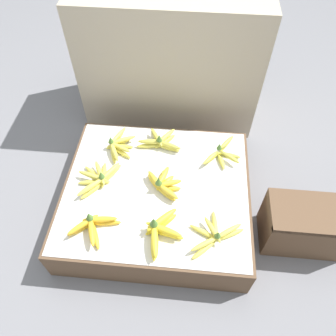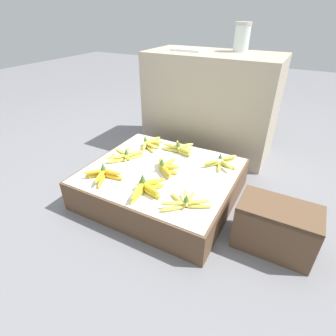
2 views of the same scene
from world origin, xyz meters
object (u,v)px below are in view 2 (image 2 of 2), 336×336
at_px(wooden_crate, 275,227).
at_px(banana_bunch_middle_left, 125,155).
at_px(banana_bunch_back_midright, 222,163).
at_px(foam_tray_white, 189,49).
at_px(banana_bunch_front_midright, 186,202).
at_px(banana_bunch_back_left, 150,144).
at_px(glass_jar, 242,37).
at_px(banana_bunch_front_left, 103,175).
at_px(banana_bunch_front_midleft, 146,188).
at_px(banana_bunch_middle_midleft, 166,167).
at_px(banana_bunch_back_midleft, 179,148).

xyz_separation_m(wooden_crate, banana_bunch_middle_left, (-1.00, 0.12, 0.09)).
bearing_deg(banana_bunch_back_midright, foam_tray_white, 132.18).
xyz_separation_m(banana_bunch_front_midright, banana_bunch_back_left, (-0.51, 0.48, 0.00)).
height_order(wooden_crate, glass_jar, glass_jar).
distance_m(wooden_crate, glass_jar, 1.41).
bearing_deg(foam_tray_white, wooden_crate, -44.66).
height_order(banana_bunch_front_left, foam_tray_white, foam_tray_white).
relative_size(banana_bunch_front_midleft, banana_bunch_front_midright, 1.02).
height_order(banana_bunch_middle_midleft, banana_bunch_back_midright, banana_bunch_middle_midleft).
height_order(banana_bunch_back_midleft, glass_jar, glass_jar).
bearing_deg(banana_bunch_front_midright, banana_bunch_front_left, -179.14).
xyz_separation_m(banana_bunch_front_left, foam_tray_white, (0.05, 1.05, 0.57)).
height_order(banana_bunch_front_left, banana_bunch_front_midright, banana_bunch_front_left).
relative_size(banana_bunch_back_left, foam_tray_white, 1.03).
height_order(banana_bunch_back_midleft, foam_tray_white, foam_tray_white).
xyz_separation_m(wooden_crate, foam_tray_white, (-0.92, 0.91, 0.67)).
xyz_separation_m(banana_bunch_back_left, banana_bunch_back_midright, (0.55, -0.01, 0.00)).
distance_m(banana_bunch_front_left, foam_tray_white, 1.20).
relative_size(banana_bunch_middle_left, banana_bunch_back_left, 0.94).
distance_m(banana_bunch_front_midleft, glass_jar, 1.36).
relative_size(wooden_crate, banana_bunch_front_midright, 1.53).
height_order(banana_bunch_middle_midleft, foam_tray_white, foam_tray_white).
bearing_deg(wooden_crate, banana_bunch_middle_midleft, 170.92).
relative_size(wooden_crate, banana_bunch_back_midleft, 1.57).
height_order(banana_bunch_back_left, banana_bunch_back_midright, banana_bunch_back_left).
bearing_deg(banana_bunch_middle_midleft, foam_tray_white, 106.42).
xyz_separation_m(banana_bunch_back_midleft, glass_jar, (0.17, 0.66, 0.66)).
xyz_separation_m(banana_bunch_back_midleft, banana_bunch_back_midright, (0.33, -0.05, -0.00)).
distance_m(wooden_crate, banana_bunch_middle_midleft, 0.70).
bearing_deg(banana_bunch_middle_left, foam_tray_white, 84.07).
distance_m(banana_bunch_middle_midleft, foam_tray_white, 1.01).
bearing_deg(banana_bunch_back_midright, banana_bunch_front_midleft, -119.88).
relative_size(banana_bunch_middle_midleft, glass_jar, 1.00).
distance_m(banana_bunch_middle_left, banana_bunch_back_midleft, 0.38).
height_order(wooden_crate, banana_bunch_front_midleft, banana_bunch_front_midleft).
xyz_separation_m(banana_bunch_back_left, banana_bunch_back_midleft, (0.22, 0.04, 0.00)).
bearing_deg(banana_bunch_back_midleft, glass_jar, 75.51).
bearing_deg(banana_bunch_back_left, foam_tray_white, 86.98).
bearing_deg(banana_bunch_back_midleft, banana_bunch_front_left, -114.68).
height_order(banana_bunch_middle_left, banana_bunch_back_midright, banana_bunch_middle_left).
relative_size(banana_bunch_front_left, banana_bunch_front_midright, 0.93).
distance_m(banana_bunch_back_midright, foam_tray_white, 0.97).
relative_size(wooden_crate, banana_bunch_front_left, 1.64).
relative_size(wooden_crate, foam_tray_white, 1.57).
xyz_separation_m(banana_bunch_front_midright, banana_bunch_back_midright, (0.04, 0.47, 0.00)).
bearing_deg(wooden_crate, foam_tray_white, 135.34).
bearing_deg(banana_bunch_front_midright, banana_bunch_back_midright, 85.48).
bearing_deg(banana_bunch_back_left, banana_bunch_middle_left, -103.14).
bearing_deg(banana_bunch_front_midright, banana_bunch_front_midleft, -178.40).
bearing_deg(banana_bunch_front_left, banana_bunch_front_midleft, 0.26).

